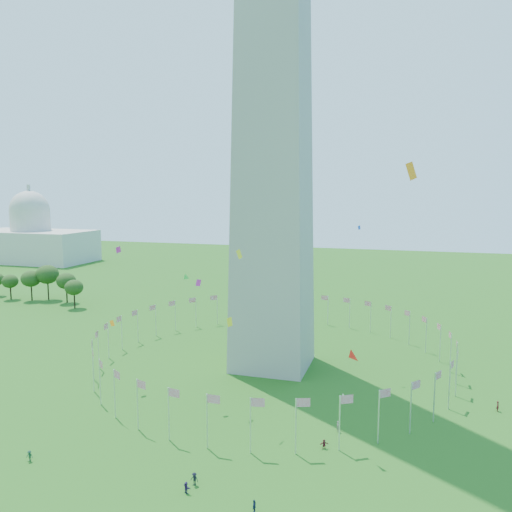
# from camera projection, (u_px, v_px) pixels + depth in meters

# --- Properties ---
(ground) EXTENTS (600.00, 600.00, 0.00)m
(ground) POSITION_uv_depth(u_px,v_px,m) (180.00, 484.00, 69.28)
(ground) COLOR #1B5313
(ground) RESTS_ON ground
(flag_ring) EXTENTS (80.24, 80.24, 9.00)m
(flag_ring) POSITION_uv_depth(u_px,v_px,m) (273.00, 346.00, 116.19)
(flag_ring) COLOR silver
(flag_ring) RESTS_ON ground
(capitol_building) EXTENTS (70.00, 35.00, 46.00)m
(capitol_building) POSITION_uv_depth(u_px,v_px,m) (30.00, 222.00, 288.84)
(capitol_building) COLOR beige
(capitol_building) RESTS_ON ground
(kites_aloft) EXTENTS (103.87, 70.82, 39.39)m
(kites_aloft) POSITION_uv_depth(u_px,v_px,m) (274.00, 311.00, 85.58)
(kites_aloft) COLOR red
(kites_aloft) RESTS_ON ground
(tree_line_west) EXTENTS (54.92, 16.10, 12.96)m
(tree_line_west) POSITION_uv_depth(u_px,v_px,m) (32.00, 286.00, 184.97)
(tree_line_west) COLOR #2D551C
(tree_line_west) RESTS_ON ground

